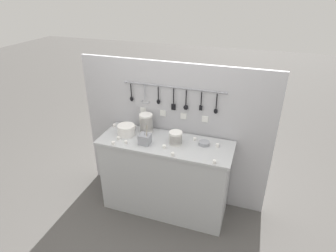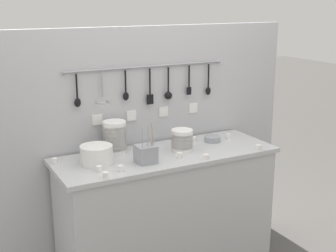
% 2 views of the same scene
% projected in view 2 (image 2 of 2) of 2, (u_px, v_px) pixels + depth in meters
% --- Properties ---
extents(counter, '(1.52, 0.55, 0.95)m').
position_uv_depth(counter, '(166.00, 217.00, 3.28)').
color(counter, '#B7BABC').
rests_on(counter, ground).
extents(back_wall, '(2.32, 0.11, 1.77)m').
position_uv_depth(back_wall, '(147.00, 149.00, 3.43)').
color(back_wall, '#B2B2B7').
rests_on(back_wall, ground).
extents(bowl_stack_nested_right, '(0.16, 0.16, 0.22)m').
position_uv_depth(bowl_stack_nested_right, '(115.00, 137.00, 3.14)').
color(bowl_stack_nested_right, white).
rests_on(bowl_stack_nested_right, counter).
extents(bowl_stack_tall_left, '(0.15, 0.15, 0.15)m').
position_uv_depth(bowl_stack_tall_left, '(182.00, 140.00, 3.19)').
color(bowl_stack_tall_left, white).
rests_on(bowl_stack_tall_left, counter).
extents(plate_stack, '(0.20, 0.20, 0.12)m').
position_uv_depth(plate_stack, '(97.00, 155.00, 2.93)').
color(plate_stack, white).
rests_on(plate_stack, counter).
extents(steel_mixing_bowl, '(0.12, 0.12, 0.04)m').
position_uv_depth(steel_mixing_bowl, '(212.00, 139.00, 3.41)').
color(steel_mixing_bowl, '#93969E').
rests_on(steel_mixing_bowl, counter).
extents(cutlery_caddy, '(0.12, 0.12, 0.26)m').
position_uv_depth(cutlery_caddy, '(146.00, 154.00, 2.96)').
color(cutlery_caddy, '#93969E').
rests_on(cutlery_caddy, counter).
extents(cup_back_left, '(0.04, 0.04, 0.04)m').
position_uv_depth(cup_back_left, '(259.00, 147.00, 3.22)').
color(cup_back_left, white).
rests_on(cup_back_left, counter).
extents(cup_edge_far, '(0.04, 0.04, 0.04)m').
position_uv_depth(cup_edge_far, '(99.00, 169.00, 2.81)').
color(cup_edge_far, white).
rests_on(cup_edge_far, counter).
extents(cup_beside_plates, '(0.04, 0.04, 0.04)m').
position_uv_depth(cup_beside_plates, '(194.00, 139.00, 3.41)').
color(cup_beside_plates, white).
rests_on(cup_beside_plates, counter).
extents(cup_front_right, '(0.04, 0.04, 0.04)m').
position_uv_depth(cup_front_right, '(179.00, 155.00, 3.06)').
color(cup_front_right, white).
rests_on(cup_front_right, counter).
extents(cup_centre, '(0.04, 0.04, 0.04)m').
position_uv_depth(cup_centre, '(55.00, 161.00, 2.95)').
color(cup_centre, white).
rests_on(cup_centre, counter).
extents(cup_edge_near, '(0.04, 0.04, 0.04)m').
position_uv_depth(cup_edge_near, '(206.00, 157.00, 3.02)').
color(cup_edge_near, white).
rests_on(cup_edge_near, counter).
extents(cup_mid_row, '(0.04, 0.04, 0.04)m').
position_uv_depth(cup_mid_row, '(90.00, 153.00, 3.11)').
color(cup_mid_row, white).
rests_on(cup_mid_row, counter).
extents(cup_by_caddy, '(0.04, 0.04, 0.04)m').
position_uv_depth(cup_by_caddy, '(121.00, 168.00, 2.82)').
color(cup_by_caddy, white).
rests_on(cup_by_caddy, counter).
extents(cup_front_left, '(0.04, 0.04, 0.04)m').
position_uv_depth(cup_front_left, '(105.00, 175.00, 2.71)').
color(cup_front_left, white).
rests_on(cup_front_left, counter).
extents(cup_back_right, '(0.04, 0.04, 0.04)m').
position_uv_depth(cup_back_right, '(228.00, 136.00, 3.48)').
color(cup_back_right, white).
rests_on(cup_back_right, counter).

